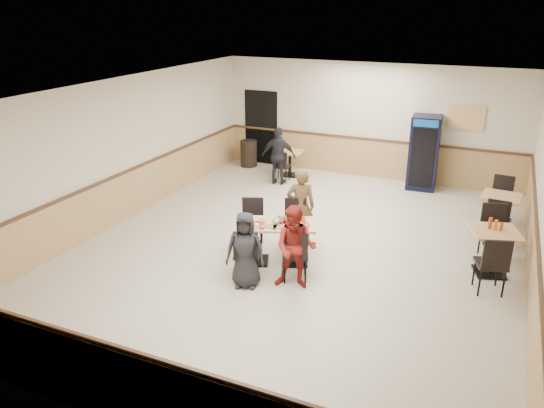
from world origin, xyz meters
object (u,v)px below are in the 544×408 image
at_px(diner_woman_right, 296,248).
at_px(lone_diner, 279,156).
at_px(back_table, 290,159).
at_px(pepsi_cooler, 424,153).
at_px(diner_man_opposite, 301,206).
at_px(side_table_near, 493,245).
at_px(side_table_far, 500,208).
at_px(main_table, 275,236).
at_px(diner_woman_left, 245,250).
at_px(trash_bin, 249,153).

relative_size(diner_woman_right, lone_diner, 0.95).
xyz_separation_m(back_table, pepsi_cooler, (3.42, 0.39, 0.47)).
relative_size(diner_man_opposite, side_table_near, 1.58).
distance_m(diner_woman_right, side_table_far, 4.78).
relative_size(main_table, side_table_near, 1.67).
distance_m(main_table, lone_diner, 4.44).
bearing_deg(pepsi_cooler, side_table_far, -52.91).
xyz_separation_m(diner_man_opposite, side_table_near, (3.46, 0.14, -0.21)).
bearing_deg(diner_woman_left, diner_man_opposite, 66.50).
xyz_separation_m(diner_woman_right, side_table_far, (2.95, 3.76, -0.19)).
distance_m(pepsi_cooler, trash_bin, 4.86).
distance_m(main_table, diner_man_opposite, 1.01).
relative_size(side_table_far, trash_bin, 1.07).
height_order(diner_woman_left, lone_diner, lone_diner).
distance_m(side_table_far, back_table, 5.58).
bearing_deg(side_table_far, trash_bin, 162.41).
height_order(main_table, diner_man_opposite, diner_man_opposite).
bearing_deg(pepsi_cooler, diner_man_opposite, -114.49).
bearing_deg(diner_woman_left, back_table, 87.93).
relative_size(side_table_far, back_table, 1.15).
distance_m(diner_woman_left, side_table_far, 5.50).
bearing_deg(side_table_near, lone_diner, 150.41).
bearing_deg(lone_diner, diner_woman_left, 97.09).
bearing_deg(pepsi_cooler, back_table, -177.23).
xyz_separation_m(side_table_near, back_table, (-5.26, 3.75, -0.09)).
distance_m(main_table, back_table, 5.15).
distance_m(side_table_near, pepsi_cooler, 4.55).
bearing_deg(lone_diner, diner_man_opposite, 109.65).
bearing_deg(diner_woman_right, diner_man_opposite, 96.03).
distance_m(main_table, pepsi_cooler, 5.55).
relative_size(diner_woman_left, side_table_far, 1.62).
distance_m(back_table, pepsi_cooler, 3.47).
bearing_deg(side_table_far, main_table, -139.40).
bearing_deg(trash_bin, side_table_near, -31.60).
distance_m(diner_man_opposite, pepsi_cooler, 4.58).
distance_m(diner_woman_left, side_table_near, 4.22).
bearing_deg(diner_woman_left, diner_woman_right, 4.40).
xyz_separation_m(diner_woman_right, back_table, (-2.34, 5.53, -0.26)).
bearing_deg(main_table, pepsi_cooler, 50.17).
bearing_deg(side_table_far, pepsi_cooler, 130.88).
relative_size(back_table, trash_bin, 0.94).
xyz_separation_m(diner_woman_left, diner_man_opposite, (0.21, 1.94, 0.10)).
distance_m(main_table, trash_bin, 6.07).
bearing_deg(trash_bin, diner_man_opposite, -52.88).
bearing_deg(diner_man_opposite, pepsi_cooler, -134.30).
xyz_separation_m(main_table, diner_woman_left, (-0.11, -0.97, 0.14)).
height_order(diner_man_opposite, side_table_near, diner_man_opposite).
xyz_separation_m(diner_woman_left, back_table, (-1.59, 5.83, -0.20)).
distance_m(lone_diner, back_table, 0.82).
height_order(diner_woman_right, diner_man_opposite, diner_man_opposite).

